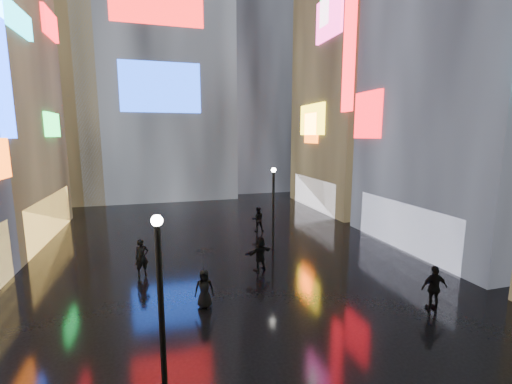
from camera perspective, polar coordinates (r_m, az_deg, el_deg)
name	(u,v)px	position (r m, az deg, el deg)	size (l,w,h in m)	color
ground	(221,250)	(21.99, -5.82, -9.62)	(140.00, 140.00, 0.00)	black
building_right_mid	(487,4)	(27.38, 34.14, 24.51)	(10.28, 13.70, 30.00)	black
building_right_far	(363,64)	(36.85, 17.46, 19.66)	(10.28, 12.00, 28.00)	black
tower_main	(157,16)	(46.58, -16.24, 26.36)	(16.00, 14.20, 42.00)	black
tower_flank_right	(251,61)	(49.15, -0.86, 20.96)	(12.00, 12.00, 34.00)	black
tower_flank_left	(53,80)	(44.14, -30.72, 15.74)	(10.00, 10.00, 26.00)	black
lamp_near	(161,299)	(9.64, -15.60, -16.84)	(0.30, 0.30, 5.20)	black
lamp_far	(273,204)	(21.40, 2.91, -1.94)	(0.30, 0.30, 5.20)	black
pedestrian_3	(434,288)	(16.41, 27.57, -13.96)	(1.10, 0.46, 1.88)	black
pedestrian_4	(204,289)	(14.99, -8.61, -15.67)	(0.81, 0.52, 1.65)	black
pedestrian_5	(260,254)	(18.54, 0.67, -10.22)	(1.71, 0.55, 1.85)	black
pedestrian_6	(142,257)	(18.85, -18.50, -10.28)	(0.70, 0.46, 1.92)	black
pedestrian_7	(258,219)	(25.73, 0.32, -4.58)	(0.91, 0.71, 1.87)	black
umbrella_2	(204,259)	(14.49, -8.73, -11.04)	(1.02, 1.04, 0.94)	black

